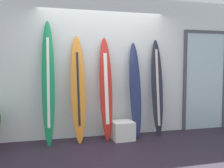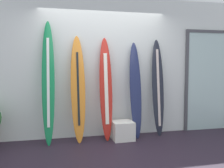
{
  "view_description": "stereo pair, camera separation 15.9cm",
  "coord_description": "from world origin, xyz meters",
  "px_view_note": "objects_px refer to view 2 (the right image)",
  "views": [
    {
      "loc": [
        -1.12,
        -3.67,
        1.43
      ],
      "look_at": [
        0.12,
        0.95,
        1.07
      ],
      "focal_mm": 40.04,
      "sensor_mm": 36.0,
      "label": 1
    },
    {
      "loc": [
        -0.97,
        -3.71,
        1.43
      ],
      "look_at": [
        0.12,
        0.95,
        1.07
      ],
      "focal_mm": 40.04,
      "sensor_mm": 36.0,
      "label": 2
    }
  ],
  "objects_px": {
    "surfboard_charcoal": "(158,88)",
    "display_block_left": "(123,130)",
    "surfboard_emerald": "(48,83)",
    "surfboard_crimson": "(106,89)",
    "glass_door": "(207,79)",
    "surfboard_sunset": "(78,89)",
    "surfboard_navy": "(136,90)"
  },
  "relations": [
    {
      "from": "surfboard_navy",
      "to": "surfboard_charcoal",
      "type": "relative_size",
      "value": 0.97
    },
    {
      "from": "surfboard_charcoal",
      "to": "display_block_left",
      "type": "height_order",
      "value": "surfboard_charcoal"
    },
    {
      "from": "surfboard_crimson",
      "to": "display_block_left",
      "type": "relative_size",
      "value": 4.81
    },
    {
      "from": "surfboard_crimson",
      "to": "surfboard_emerald",
      "type": "bearing_deg",
      "value": -178.47
    },
    {
      "from": "glass_door",
      "to": "surfboard_charcoal",
      "type": "bearing_deg",
      "value": -172.24
    },
    {
      "from": "surfboard_crimson",
      "to": "glass_door",
      "type": "distance_m",
      "value": 2.35
    },
    {
      "from": "surfboard_sunset",
      "to": "surfboard_navy",
      "type": "height_order",
      "value": "surfboard_sunset"
    },
    {
      "from": "surfboard_emerald",
      "to": "display_block_left",
      "type": "bearing_deg",
      "value": -3.91
    },
    {
      "from": "surfboard_charcoal",
      "to": "surfboard_sunset",
      "type": "bearing_deg",
      "value": -178.13
    },
    {
      "from": "surfboard_emerald",
      "to": "surfboard_charcoal",
      "type": "relative_size",
      "value": 1.15
    },
    {
      "from": "display_block_left",
      "to": "surfboard_navy",
      "type": "bearing_deg",
      "value": 22.93
    },
    {
      "from": "surfboard_sunset",
      "to": "glass_door",
      "type": "distance_m",
      "value": 2.88
    },
    {
      "from": "display_block_left",
      "to": "surfboard_crimson",
      "type": "bearing_deg",
      "value": 157.75
    },
    {
      "from": "surfboard_charcoal",
      "to": "display_block_left",
      "type": "distance_m",
      "value": 1.13
    },
    {
      "from": "surfboard_navy",
      "to": "surfboard_charcoal",
      "type": "height_order",
      "value": "surfboard_charcoal"
    },
    {
      "from": "surfboard_emerald",
      "to": "display_block_left",
      "type": "relative_size",
      "value": 5.5
    },
    {
      "from": "surfboard_crimson",
      "to": "display_block_left",
      "type": "distance_m",
      "value": 0.86
    },
    {
      "from": "surfboard_charcoal",
      "to": "display_block_left",
      "type": "bearing_deg",
      "value": -168.1
    },
    {
      "from": "display_block_left",
      "to": "surfboard_emerald",
      "type": "bearing_deg",
      "value": 176.09
    },
    {
      "from": "surfboard_sunset",
      "to": "surfboard_crimson",
      "type": "bearing_deg",
      "value": 0.93
    },
    {
      "from": "glass_door",
      "to": "surfboard_sunset",
      "type": "bearing_deg",
      "value": -175.57
    },
    {
      "from": "surfboard_emerald",
      "to": "glass_door",
      "type": "xyz_separation_m",
      "value": [
        3.41,
        0.24,
        0.02
      ]
    },
    {
      "from": "surfboard_navy",
      "to": "glass_door",
      "type": "bearing_deg",
      "value": 6.88
    },
    {
      "from": "glass_door",
      "to": "surfboard_crimson",
      "type": "bearing_deg",
      "value": -174.77
    },
    {
      "from": "surfboard_navy",
      "to": "display_block_left",
      "type": "bearing_deg",
      "value": -157.07
    },
    {
      "from": "surfboard_charcoal",
      "to": "glass_door",
      "type": "height_order",
      "value": "glass_door"
    },
    {
      "from": "surfboard_emerald",
      "to": "display_block_left",
      "type": "height_order",
      "value": "surfboard_emerald"
    },
    {
      "from": "surfboard_sunset",
      "to": "glass_door",
      "type": "height_order",
      "value": "glass_door"
    },
    {
      "from": "surfboard_charcoal",
      "to": "surfboard_crimson",
      "type": "bearing_deg",
      "value": -177.67
    },
    {
      "from": "surfboard_emerald",
      "to": "surfboard_charcoal",
      "type": "height_order",
      "value": "surfboard_emerald"
    },
    {
      "from": "surfboard_sunset",
      "to": "surfboard_navy",
      "type": "distance_m",
      "value": 1.14
    },
    {
      "from": "surfboard_navy",
      "to": "glass_door",
      "type": "height_order",
      "value": "glass_door"
    }
  ]
}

